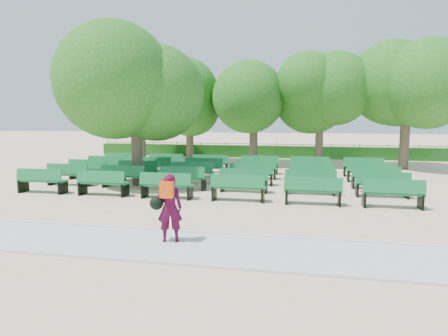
# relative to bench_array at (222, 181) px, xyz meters

# --- Properties ---
(ground) EXTENTS (120.00, 120.00, 0.00)m
(ground) POSITION_rel_bench_array_xyz_m (0.65, -1.76, -0.10)
(ground) COLOR beige
(paving) EXTENTS (30.00, 2.20, 0.06)m
(paving) POSITION_rel_bench_array_xyz_m (0.65, -9.16, -0.07)
(paving) COLOR beige
(paving) RESTS_ON ground
(curb) EXTENTS (30.00, 0.12, 0.10)m
(curb) POSITION_rel_bench_array_xyz_m (0.65, -8.01, -0.05)
(curb) COLOR silver
(curb) RESTS_ON ground
(hedge) EXTENTS (26.00, 0.70, 0.90)m
(hedge) POSITION_rel_bench_array_xyz_m (0.65, 12.24, 0.35)
(hedge) COLOR #164D14
(hedge) RESTS_ON ground
(fence) EXTENTS (26.00, 0.10, 1.02)m
(fence) POSITION_rel_bench_array_xyz_m (0.65, 12.64, -0.10)
(fence) COLOR black
(fence) RESTS_ON ground
(tree_line) EXTENTS (21.80, 6.80, 7.04)m
(tree_line) POSITION_rel_bench_array_xyz_m (0.65, 8.24, -0.10)
(tree_line) COLOR #286D1D
(tree_line) RESTS_ON ground
(bench_array) EXTENTS (2.01, 0.64, 1.26)m
(bench_array) POSITION_rel_bench_array_xyz_m (0.00, 0.00, 0.00)
(bench_array) COLOR #136F34
(bench_array) RESTS_ON ground
(tree_among) EXTENTS (4.95, 4.95, 6.65)m
(tree_among) POSITION_rel_bench_array_xyz_m (-3.68, -1.13, 4.30)
(tree_among) COLOR brown
(tree_among) RESTS_ON ground
(person) EXTENTS (0.83, 0.56, 1.68)m
(person) POSITION_rel_bench_array_xyz_m (0.52, -8.88, 0.82)
(person) COLOR #440925
(person) RESTS_ON ground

